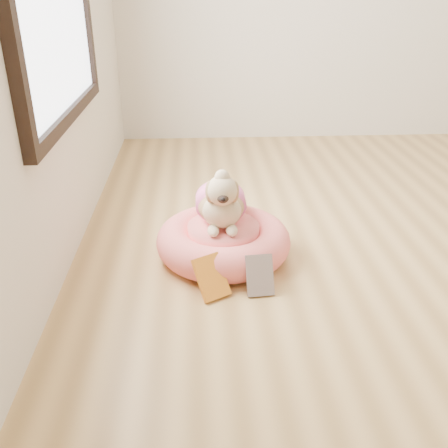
{
  "coord_description": "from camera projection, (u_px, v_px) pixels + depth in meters",
  "views": [
    {
      "loc": [
        -1.38,
        -1.99,
        1.24
      ],
      "look_at": [
        -1.26,
        0.12,
        0.2
      ],
      "focal_mm": 40.0,
      "sensor_mm": 36.0,
      "label": 1
    }
  ],
  "objects": [
    {
      "name": "book_white",
      "position": [
        260.0,
        275.0,
        2.16
      ],
      "size": [
        0.13,
        0.11,
        0.17
      ],
      "primitive_type": "cube",
      "rotation": [
        -0.49,
        0.0,
        0.09
      ],
      "color": "silver",
      "rests_on": "floor"
    },
    {
      "name": "pet_bed",
      "position": [
        223.0,
        241.0,
        2.45
      ],
      "size": [
        0.66,
        0.66,
        0.17
      ],
      "color": "#F96B61",
      "rests_on": "floor"
    },
    {
      "name": "dog",
      "position": [
        221.0,
        192.0,
        2.38
      ],
      "size": [
        0.3,
        0.44,
        0.32
      ],
      "primitive_type": null,
      "rotation": [
        0.0,
        0.0,
        -0.01
      ],
      "color": "brown",
      "rests_on": "pet_bed"
    },
    {
      "name": "book_yellow",
      "position": [
        211.0,
        277.0,
        2.15
      ],
      "size": [
        0.18,
        0.18,
        0.17
      ],
      "primitive_type": "cube",
      "rotation": [
        -0.61,
        0.0,
        0.53
      ],
      "color": "gold",
      "rests_on": "floor"
    }
  ]
}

